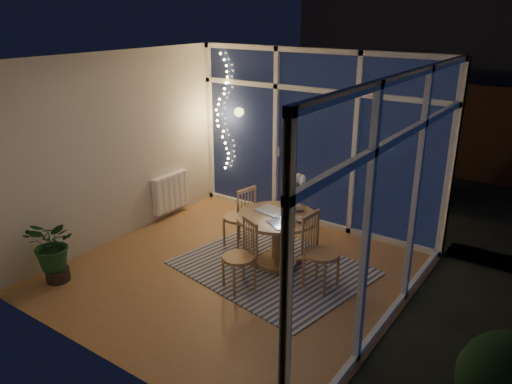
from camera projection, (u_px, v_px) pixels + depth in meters
floor at (235, 273)px, 6.24m from camera, size 4.00×4.00×0.00m
ceiling at (231, 59)px, 5.34m from camera, size 4.00×4.00×0.00m
wall_back at (316, 139)px, 7.32m from camera, size 4.00×0.04×2.60m
wall_front at (91, 234)px, 4.25m from camera, size 4.00×0.04×2.60m
wall_left at (118, 148)px, 6.86m from camera, size 0.04×4.00×2.60m
wall_right at (401, 212)px, 4.71m from camera, size 0.04×4.00×2.60m
window_wall_back at (314, 140)px, 7.29m from camera, size 4.00×0.10×2.60m
window_wall_right at (397, 211)px, 4.73m from camera, size 0.10×4.00×2.60m
radiator at (171, 192)px, 7.83m from camera, size 0.10×0.70×0.58m
fairy_lights at (222, 113)px, 8.04m from camera, size 0.24×0.10×1.85m
garden_patio at (408, 179)px, 9.83m from camera, size 12.00×6.00×0.10m
garden_fence at (397, 124)px, 10.15m from camera, size 11.00×0.08×1.80m
neighbour_roof at (459, 49)px, 11.85m from camera, size 7.00×3.00×2.20m
garden_shrubs at (312, 163)px, 9.12m from camera, size 0.90×0.90×0.90m
rug at (272, 267)px, 6.35m from camera, size 2.49×2.13×0.01m
dining_table at (277, 241)px, 6.31m from camera, size 1.17×1.17×0.69m
chair_left at (239, 216)px, 6.78m from camera, size 0.49×0.49×0.91m
chair_right at (322, 252)px, 5.76m from camera, size 0.46×0.46×0.92m
chair_front at (239, 256)px, 5.74m from camera, size 0.53×0.53×0.86m
laptop at (280, 216)px, 5.90m from camera, size 0.39×0.38×0.22m
flower_vase at (298, 203)px, 6.31m from camera, size 0.23×0.23×0.21m
bowl at (301, 220)px, 6.02m from camera, size 0.18×0.18×0.04m
newspapers at (273, 210)px, 6.34m from camera, size 0.38×0.30×0.02m
phone at (273, 217)px, 6.15m from camera, size 0.12×0.10×0.01m
potted_plant at (54, 252)px, 5.94m from camera, size 0.61×0.55×0.76m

